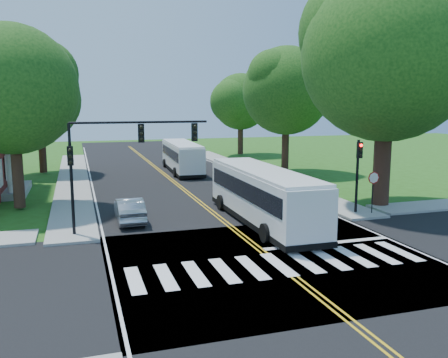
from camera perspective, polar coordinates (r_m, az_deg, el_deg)
name	(u,v)px	position (r m, az deg, el deg)	size (l,w,h in m)	color
ground	(274,261)	(20.80, 6.02, -9.77)	(140.00, 140.00, 0.00)	#264F13
road	(183,189)	(37.49, -4.94, -1.22)	(14.00, 96.00, 0.01)	black
cross_road	(274,261)	(20.80, 6.02, -9.76)	(60.00, 12.00, 0.01)	black
center_line	(173,181)	(41.35, -6.14, -0.25)	(0.36, 70.00, 0.01)	gold
edge_line_w	(92,185)	(40.60, -15.59, -0.71)	(0.12, 70.00, 0.01)	silver
edge_line_e	(247,177)	(43.17, 2.75, 0.19)	(0.12, 70.00, 0.01)	silver
crosswalk	(279,264)	(20.36, 6.58, -10.16)	(12.60, 3.00, 0.01)	silver
stop_bar	(327,243)	(23.67, 12.33, -7.54)	(6.60, 0.40, 0.01)	silver
sidewalk_nw	(73,180)	(43.54, -17.70, -0.08)	(2.60, 40.00, 0.15)	gray
sidewalk_ne	(251,172)	(46.46, 3.22, 0.90)	(2.60, 40.00, 0.15)	gray
tree_ne_big	(388,56)	(32.30, 19.09, 13.80)	(10.80, 10.80, 14.91)	black
tree_west_near	(12,90)	(32.24, -24.16, 9.78)	(8.00, 8.00, 11.40)	black
tree_west_far	(39,100)	(48.13, -21.34, 8.85)	(7.60, 7.60, 10.67)	black
tree_east_mid	(286,91)	(46.30, 7.52, 10.47)	(8.40, 8.40, 11.93)	black
tree_east_far	(241,102)	(61.51, 2.02, 9.27)	(7.20, 7.20, 10.34)	black
signal_nw	(119,150)	(24.66, -12.57, 3.46)	(7.15, 0.46, 5.66)	black
signal_ne	(358,166)	(29.53, 15.83, 1.48)	(0.30, 0.46, 4.40)	black
stop_sign	(373,182)	(29.73, 17.53, -0.37)	(0.76, 0.08, 2.53)	black
bus_lead	(263,195)	(26.66, 4.71, -1.90)	(2.93, 11.90, 3.07)	silver
bus_follow	(182,156)	(46.90, -5.09, 2.74)	(3.06, 11.22, 2.87)	silver
hatchback	(129,210)	(27.55, -11.31, -3.66)	(1.47, 4.22, 1.39)	#A9ACB0
suv	(262,182)	(36.37, 4.60, -0.41)	(2.31, 5.02, 1.39)	silver
dark_sedan	(239,176)	(39.55, 1.84, 0.30)	(1.79, 4.41, 1.28)	black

